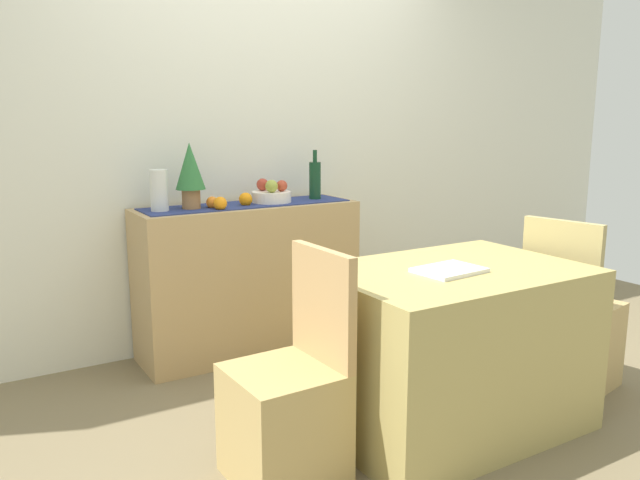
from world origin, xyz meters
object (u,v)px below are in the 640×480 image
(fruit_bowl, at_px, (271,197))
(ceramic_vase, at_px, (159,191))
(chair_near_window, at_px, (287,413))
(open_book, at_px, (449,270))
(chair_by_corner, at_px, (570,337))
(potted_plant, at_px, (190,171))
(sideboard_console, at_px, (249,279))
(dining_table, at_px, (450,348))
(wine_bottle, at_px, (315,180))

(fruit_bowl, bearing_deg, ceramic_vase, 180.00)
(chair_near_window, bearing_deg, open_book, -3.57)
(fruit_bowl, distance_m, chair_by_corner, 1.82)
(potted_plant, bearing_deg, fruit_bowl, 0.00)
(potted_plant, bearing_deg, sideboard_console, 0.00)
(sideboard_console, distance_m, dining_table, 1.39)
(wine_bottle, distance_m, potted_plant, 0.80)
(sideboard_console, bearing_deg, ceramic_vase, 180.00)
(fruit_bowl, height_order, dining_table, fruit_bowl)
(ceramic_vase, height_order, potted_plant, potted_plant)
(potted_plant, distance_m, chair_by_corner, 2.21)
(wine_bottle, distance_m, dining_table, 1.48)
(open_book, relative_size, chair_by_corner, 0.31)
(fruit_bowl, relative_size, chair_by_corner, 0.26)
(open_book, xyz_separation_m, chair_by_corner, (0.91, 0.04, -0.48))
(wine_bottle, relative_size, chair_by_corner, 0.34)
(ceramic_vase, bearing_deg, sideboard_console, 0.00)
(sideboard_console, xyz_separation_m, chair_by_corner, (1.21, -1.34, -0.18))
(dining_table, bearing_deg, ceramic_vase, 123.80)
(wine_bottle, relative_size, potted_plant, 0.83)
(dining_table, distance_m, open_book, 0.39)
(ceramic_vase, xyz_separation_m, chair_by_corner, (1.73, -1.34, -0.73))
(potted_plant, bearing_deg, wine_bottle, -0.00)
(sideboard_console, distance_m, potted_plant, 0.74)
(potted_plant, distance_m, chair_near_window, 1.58)
(dining_table, bearing_deg, open_book, -145.76)
(chair_by_corner, bearing_deg, chair_near_window, 179.87)
(open_book, distance_m, chair_by_corner, 1.03)
(fruit_bowl, bearing_deg, chair_by_corner, -51.72)
(chair_near_window, xyz_separation_m, chair_by_corner, (1.67, -0.00, 0.00))
(open_book, xyz_separation_m, chair_near_window, (-0.77, 0.05, -0.48))
(sideboard_console, relative_size, open_book, 4.65)
(sideboard_console, bearing_deg, chair_by_corner, -47.78)
(wine_bottle, relative_size, chair_near_window, 0.34)
(ceramic_vase, xyz_separation_m, open_book, (0.82, -1.38, -0.25))
(wine_bottle, xyz_separation_m, chair_by_corner, (0.75, -1.34, -0.74))
(wine_bottle, bearing_deg, potted_plant, 180.00)
(fruit_bowl, height_order, open_book, fruit_bowl)
(ceramic_vase, distance_m, chair_near_window, 1.52)
(sideboard_console, distance_m, open_book, 1.45)
(dining_table, bearing_deg, potted_plant, 118.20)
(potted_plant, bearing_deg, chair_near_window, -95.19)
(dining_table, relative_size, open_book, 4.08)
(sideboard_console, relative_size, dining_table, 1.14)
(ceramic_vase, distance_m, potted_plant, 0.20)
(ceramic_vase, bearing_deg, fruit_bowl, 0.00)
(sideboard_console, bearing_deg, wine_bottle, -0.00)
(potted_plant, height_order, dining_table, potted_plant)
(fruit_bowl, bearing_deg, open_book, -83.85)
(wine_bottle, height_order, open_book, wine_bottle)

